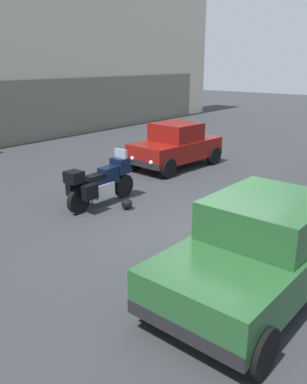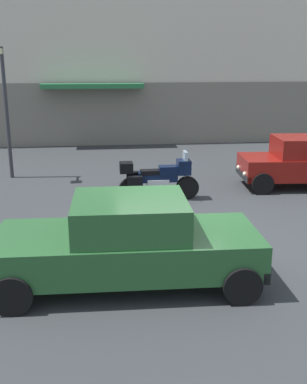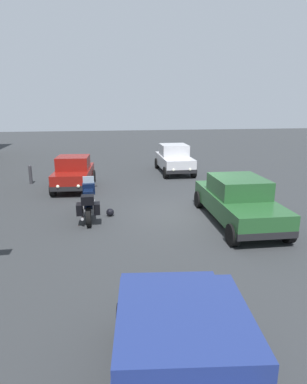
{
  "view_description": "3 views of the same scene",
  "coord_description": "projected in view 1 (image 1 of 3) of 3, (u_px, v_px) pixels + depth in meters",
  "views": [
    {
      "loc": [
        -6.77,
        -3.9,
        3.56
      ],
      "look_at": [
        -0.3,
        1.36,
        0.84
      ],
      "focal_mm": 37.35,
      "sensor_mm": 36.0,
      "label": 1
    },
    {
      "loc": [
        -1.55,
        -9.0,
        3.8
      ],
      "look_at": [
        -0.36,
        1.22,
        0.84
      ],
      "focal_mm": 43.19,
      "sensor_mm": 36.0,
      "label": 2
    },
    {
      "loc": [
        -11.0,
        2.82,
        3.89
      ],
      "look_at": [
        0.5,
        0.98,
        0.74
      ],
      "focal_mm": 30.33,
      "sensor_mm": 36.0,
      "label": 3
    }
  ],
  "objects": [
    {
      "name": "bollard_curbside",
      "position": [
        151.0,
        140.0,
        16.39
      ],
      "size": [
        0.16,
        0.16,
        0.97
      ],
      "color": "#333338",
      "rests_on": "ground"
    },
    {
      "name": "car_sedan_far",
      "position": [
        266.0,
        244.0,
        6.38
      ],
      "size": [
        4.61,
        2.01,
        1.56
      ],
      "rotation": [
        0.0,
        0.0,
        -0.03
      ],
      "color": "#235128",
      "rests_on": "ground"
    },
    {
      "name": "ground_plane",
      "position": [
        212.0,
        239.0,
        8.44
      ],
      "size": [
        80.0,
        80.0,
        0.0
      ],
      "primitive_type": "plane",
      "color": "#2D3033"
    },
    {
      "name": "motorcycle",
      "position": [
        101.0,
        182.0,
        10.24
      ],
      "size": [
        2.26,
        0.76,
        1.36
      ],
      "rotation": [
        0.0,
        0.0,
        0.01
      ],
      "color": "black",
      "rests_on": "ground"
    },
    {
      "name": "car_compact_side",
      "position": [
        176.0,
        146.0,
        13.94
      ],
      "size": [
        3.56,
        1.93,
        1.56
      ],
      "rotation": [
        0.0,
        0.0,
        3.07
      ],
      "color": "maroon",
      "rests_on": "ground"
    },
    {
      "name": "helmet",
      "position": [
        127.0,
        204.0,
        10.09
      ],
      "size": [
        0.28,
        0.28,
        0.28
      ],
      "primitive_type": "sphere",
      "color": "black",
      "rests_on": "ground"
    }
  ]
}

